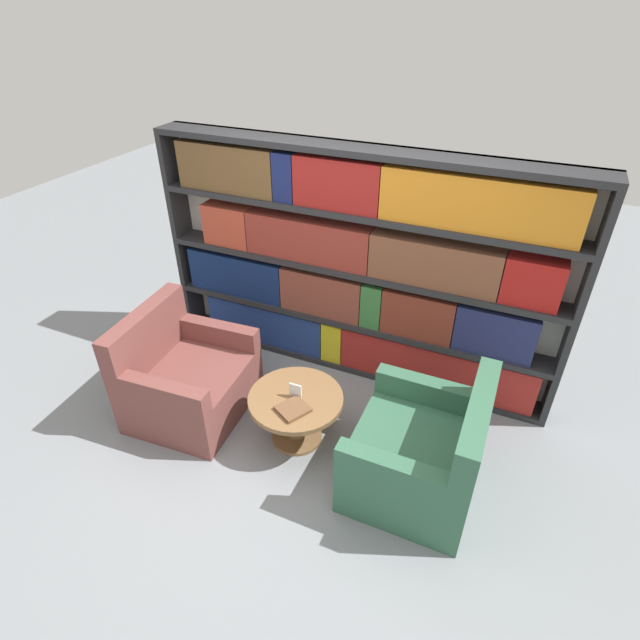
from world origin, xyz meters
The scene contains 7 objects.
ground_plane centered at (0.00, 0.00, 0.00)m, with size 14.00×14.00×0.00m, color gray.
bookshelf centered at (0.02, 1.30, 0.99)m, with size 3.50×0.30×2.02m.
armchair_left centered at (-1.03, 0.18, 0.30)m, with size 0.90×0.99×0.90m.
armchair_right centered at (0.94, 0.18, 0.30)m, with size 0.84×0.93×0.90m.
coffee_table centered at (-0.04, 0.23, 0.31)m, with size 0.72×0.72×0.43m.
table_sign centered at (-0.04, 0.23, 0.48)m, with size 0.10×0.06×0.12m.
stray_book centered at (0.00, 0.09, 0.44)m, with size 0.27×0.28×0.03m.
Camera 1 is at (1.24, -2.24, 2.98)m, focal length 28.00 mm.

